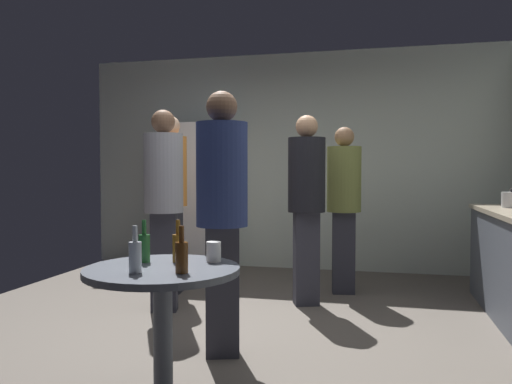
{
  "coord_description": "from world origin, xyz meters",
  "views": [
    {
      "loc": [
        1.04,
        -3.66,
        1.23
      ],
      "look_at": [
        -0.01,
        0.76,
        1.04
      ],
      "focal_mm": 35.33,
      "sensor_mm": 36.0,
      "label": 1
    }
  ],
  "objects_px": {
    "beer_bottle_clear": "(135,256)",
    "refrigerator": "(195,198)",
    "person_in_orange_shirt": "(170,189)",
    "foreground_table": "(163,287)",
    "beer_bottle_green": "(144,247)",
    "person_in_black_shirt": "(307,194)",
    "person_in_olive_shirt": "(344,196)",
    "plastic_cup_white": "(214,252)",
    "person_in_navy_shirt": "(222,201)",
    "beer_bottle_amber": "(179,247)",
    "kettle": "(512,200)",
    "person_in_gray_shirt": "(164,193)",
    "beer_bottle_brown": "(182,256)"
  },
  "relations": [
    {
      "from": "refrigerator",
      "to": "beer_bottle_brown",
      "type": "relative_size",
      "value": 7.83
    },
    {
      "from": "beer_bottle_green",
      "to": "beer_bottle_clear",
      "type": "height_order",
      "value": "same"
    },
    {
      "from": "person_in_black_shirt",
      "to": "person_in_olive_shirt",
      "type": "height_order",
      "value": "person_in_black_shirt"
    },
    {
      "from": "plastic_cup_white",
      "to": "person_in_black_shirt",
      "type": "height_order",
      "value": "person_in_black_shirt"
    },
    {
      "from": "beer_bottle_brown",
      "to": "person_in_orange_shirt",
      "type": "bearing_deg",
      "value": 114.29
    },
    {
      "from": "beer_bottle_green",
      "to": "person_in_black_shirt",
      "type": "distance_m",
      "value": 2.17
    },
    {
      "from": "plastic_cup_white",
      "to": "person_in_navy_shirt",
      "type": "xyz_separation_m",
      "value": [
        -0.13,
        0.58,
        0.24
      ]
    },
    {
      "from": "person_in_black_shirt",
      "to": "person_in_orange_shirt",
      "type": "bearing_deg",
      "value": -115.26
    },
    {
      "from": "beer_bottle_brown",
      "to": "person_in_orange_shirt",
      "type": "relative_size",
      "value": 0.13
    },
    {
      "from": "foreground_table",
      "to": "person_in_navy_shirt",
      "type": "relative_size",
      "value": 0.46
    },
    {
      "from": "plastic_cup_white",
      "to": "person_in_black_shirt",
      "type": "xyz_separation_m",
      "value": [
        0.24,
        1.98,
        0.23
      ]
    },
    {
      "from": "beer_bottle_amber",
      "to": "person_in_navy_shirt",
      "type": "bearing_deg",
      "value": 85.65
    },
    {
      "from": "beer_bottle_green",
      "to": "plastic_cup_white",
      "type": "height_order",
      "value": "beer_bottle_green"
    },
    {
      "from": "plastic_cup_white",
      "to": "beer_bottle_green",
      "type": "bearing_deg",
      "value": -164.65
    },
    {
      "from": "refrigerator",
      "to": "person_in_olive_shirt",
      "type": "xyz_separation_m",
      "value": [
        1.86,
        -0.76,
        0.08
      ]
    },
    {
      "from": "foreground_table",
      "to": "plastic_cup_white",
      "type": "height_order",
      "value": "plastic_cup_white"
    },
    {
      "from": "person_in_black_shirt",
      "to": "person_in_gray_shirt",
      "type": "height_order",
      "value": "person_in_gray_shirt"
    },
    {
      "from": "beer_bottle_clear",
      "to": "refrigerator",
      "type": "bearing_deg",
      "value": 105.95
    },
    {
      "from": "foreground_table",
      "to": "person_in_black_shirt",
      "type": "bearing_deg",
      "value": 78.35
    },
    {
      "from": "person_in_navy_shirt",
      "to": "person_in_black_shirt",
      "type": "height_order",
      "value": "person_in_navy_shirt"
    },
    {
      "from": "person_in_orange_shirt",
      "to": "person_in_gray_shirt",
      "type": "height_order",
      "value": "person_in_orange_shirt"
    },
    {
      "from": "plastic_cup_white",
      "to": "person_in_navy_shirt",
      "type": "relative_size",
      "value": 0.06
    },
    {
      "from": "refrigerator",
      "to": "beer_bottle_green",
      "type": "bearing_deg",
      "value": -74.15
    },
    {
      "from": "beer_bottle_amber",
      "to": "person_in_gray_shirt",
      "type": "bearing_deg",
      "value": 116.45
    },
    {
      "from": "person_in_orange_shirt",
      "to": "person_in_black_shirt",
      "type": "distance_m",
      "value": 1.4
    },
    {
      "from": "kettle",
      "to": "person_in_gray_shirt",
      "type": "distance_m",
      "value": 3.11
    },
    {
      "from": "foreground_table",
      "to": "person_in_olive_shirt",
      "type": "height_order",
      "value": "person_in_olive_shirt"
    },
    {
      "from": "foreground_table",
      "to": "beer_bottle_amber",
      "type": "height_order",
      "value": "beer_bottle_amber"
    },
    {
      "from": "beer_bottle_amber",
      "to": "plastic_cup_white",
      "type": "xyz_separation_m",
      "value": [
        0.18,
        0.05,
        -0.03
      ]
    },
    {
      "from": "person_in_olive_shirt",
      "to": "person_in_navy_shirt",
      "type": "bearing_deg",
      "value": -27.58
    },
    {
      "from": "beer_bottle_brown",
      "to": "person_in_black_shirt",
      "type": "xyz_separation_m",
      "value": [
        0.3,
        2.3,
        0.2
      ]
    },
    {
      "from": "refrigerator",
      "to": "person_in_black_shirt",
      "type": "bearing_deg",
      "value": -39.5
    },
    {
      "from": "foreground_table",
      "to": "person_in_orange_shirt",
      "type": "bearing_deg",
      "value": 112.2
    },
    {
      "from": "person_in_navy_shirt",
      "to": "kettle",
      "type": "bearing_deg",
      "value": 110.44
    },
    {
      "from": "kettle",
      "to": "beer_bottle_green",
      "type": "distance_m",
      "value": 3.42
    },
    {
      "from": "foreground_table",
      "to": "beer_bottle_green",
      "type": "xyz_separation_m",
      "value": [
        -0.15,
        0.11,
        0.19
      ]
    },
    {
      "from": "beer_bottle_brown",
      "to": "beer_bottle_clear",
      "type": "height_order",
      "value": "same"
    },
    {
      "from": "refrigerator",
      "to": "kettle",
      "type": "xyz_separation_m",
      "value": [
        3.36,
        -0.93,
        0.07
      ]
    },
    {
      "from": "beer_bottle_amber",
      "to": "beer_bottle_green",
      "type": "bearing_deg",
      "value": -165.88
    },
    {
      "from": "refrigerator",
      "to": "plastic_cup_white",
      "type": "xyz_separation_m",
      "value": [
        1.32,
        -3.26,
        -0.11
      ]
    },
    {
      "from": "beer_bottle_brown",
      "to": "kettle",
      "type": "bearing_deg",
      "value": 51.58
    },
    {
      "from": "kettle",
      "to": "person_in_olive_shirt",
      "type": "height_order",
      "value": "person_in_olive_shirt"
    },
    {
      "from": "beer_bottle_amber",
      "to": "beer_bottle_green",
      "type": "distance_m",
      "value": 0.19
    },
    {
      "from": "beer_bottle_green",
      "to": "person_in_black_shirt",
      "type": "relative_size",
      "value": 0.13
    },
    {
      "from": "refrigerator",
      "to": "beer_bottle_amber",
      "type": "bearing_deg",
      "value": -71.09
    },
    {
      "from": "foreground_table",
      "to": "person_in_gray_shirt",
      "type": "xyz_separation_m",
      "value": [
        -0.74,
        1.69,
        0.4
      ]
    },
    {
      "from": "refrigerator",
      "to": "person_in_olive_shirt",
      "type": "height_order",
      "value": "refrigerator"
    },
    {
      "from": "person_in_orange_shirt",
      "to": "person_in_black_shirt",
      "type": "xyz_separation_m",
      "value": [
        1.4,
        -0.14,
        -0.03
      ]
    },
    {
      "from": "kettle",
      "to": "person_in_black_shirt",
      "type": "relative_size",
      "value": 0.14
    },
    {
      "from": "refrigerator",
      "to": "person_in_orange_shirt",
      "type": "height_order",
      "value": "refrigerator"
    }
  ]
}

